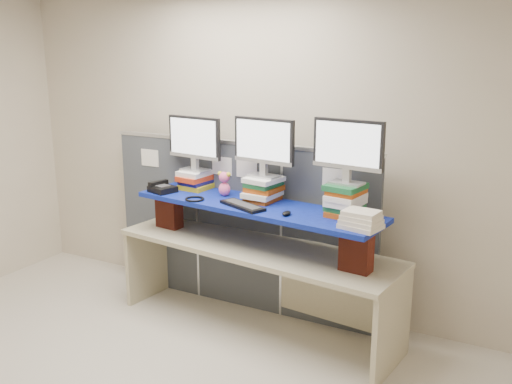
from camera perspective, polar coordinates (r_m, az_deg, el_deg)
The scene contains 18 objects.
room at distance 3.58m, azimuth -16.09°, elevation -1.14°, with size 5.00×4.00×2.80m.
cubicle_partition at distance 5.13m, azimuth -1.73°, elevation -3.29°, with size 2.60×0.06×1.53m.
desk at distance 4.75m, azimuth 0.00°, elevation -7.01°, with size 2.50×0.99×0.74m.
brick_pier_left at distance 5.17m, azimuth -8.68°, elevation -1.85°, with size 0.23×0.12×0.31m, color maroon.
brick_pier_right at distance 4.18m, azimuth 10.00°, elevation -5.81°, with size 0.23×0.12×0.31m, color maroon.
blue_board at distance 4.60m, azimuth 0.00°, elevation -1.44°, with size 2.13×0.53×0.04m, color navy.
book_stack_left at distance 5.11m, azimuth -6.03°, elevation 1.25°, with size 0.27×0.32×0.16m.
book_stack_center at distance 4.67m, azimuth 0.73°, elevation 0.32°, with size 0.29×0.32×0.20m.
book_stack_right at distance 4.30m, azimuth 8.93°, elevation -0.74°, with size 0.29×0.33×0.24m.
monitor_left at distance 5.04m, azimuth -6.19°, elevation 5.17°, with size 0.55×0.18×0.48m.
monitor_center at distance 4.59m, azimuth 0.79°, elevation 4.84°, with size 0.55×0.18×0.48m.
monitor_right at distance 4.22m, azimuth 9.18°, elevation 4.39°, with size 0.55×0.18×0.48m.
keyboard at distance 4.50m, azimuth -1.35°, elevation -1.36°, with size 0.45×0.30×0.03m.
mouse at distance 4.29m, azimuth 3.07°, elevation -2.13°, with size 0.06×0.10×0.03m, color black.
desk_phone at distance 5.04m, azimuth -9.38°, elevation 0.38°, with size 0.25×0.24×0.09m.
headset at distance 4.74m, azimuth -6.15°, elevation -0.70°, with size 0.16×0.16×0.02m, color black.
plush_toy at distance 4.83m, azimuth -3.18°, elevation 0.85°, with size 0.12×0.09×0.21m.
binder_stack at distance 4.04m, azimuth 10.47°, elevation -2.77°, with size 0.30×0.26×0.13m.
Camera 1 is at (2.44, -2.46, 2.32)m, focal length 40.00 mm.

